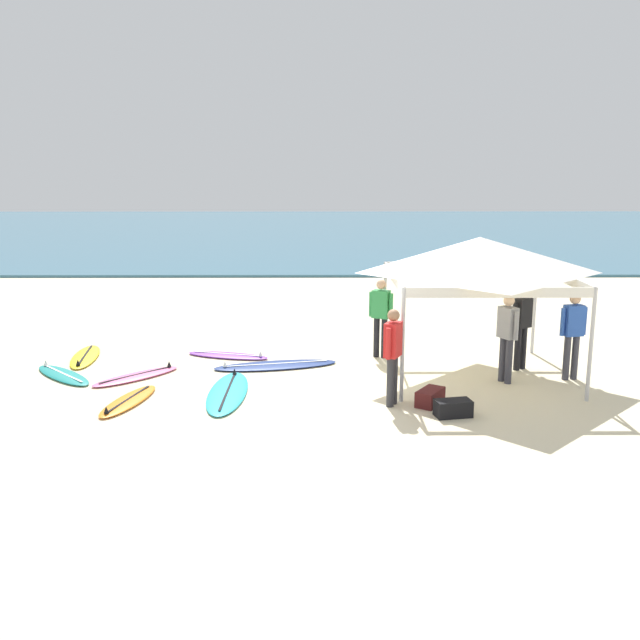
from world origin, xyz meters
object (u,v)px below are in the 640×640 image
at_px(person_grey, 507,332).
at_px(person_green, 381,313).
at_px(surfboard_pink, 137,376).
at_px(person_red, 393,350).
at_px(surfboard_teal, 63,375).
at_px(person_black, 522,322).
at_px(surfboard_purple, 228,355).
at_px(person_blue, 573,330).
at_px(canopy_tent, 479,256).
at_px(surfboard_yellow, 85,357).
at_px(surfboard_cyan, 228,392).
at_px(gear_bag_near_tent, 430,397).
at_px(surfboard_navy, 275,365).
at_px(gear_bag_by_pole, 453,408).
at_px(surfboard_orange, 128,401).

relative_size(person_grey, person_green, 1.00).
height_order(surfboard_pink, person_red, person_red).
xyz_separation_m(surfboard_teal, person_black, (9.20, 0.48, 0.95)).
xyz_separation_m(surfboard_purple, person_blue, (6.88, -1.69, 0.95)).
relative_size(canopy_tent, surfboard_yellow, 1.70).
xyz_separation_m(surfboard_yellow, person_red, (6.33, -3.09, 0.95)).
xyz_separation_m(surfboard_cyan, gear_bag_near_tent, (3.61, -0.61, 0.10)).
relative_size(surfboard_purple, surfboard_navy, 0.72).
bearing_deg(surfboard_pink, person_red, -18.66).
bearing_deg(surfboard_pink, surfboard_purple, 43.70).
bearing_deg(person_green, surfboard_cyan, -139.84).
height_order(canopy_tent, surfboard_teal, canopy_tent).
bearing_deg(surfboard_yellow, gear_bag_by_pole, -26.71).
xyz_separation_m(surfboard_cyan, surfboard_purple, (-0.30, 2.58, 0.00)).
bearing_deg(gear_bag_near_tent, surfboard_pink, 163.48).
xyz_separation_m(surfboard_purple, person_grey, (5.56, -1.87, 0.95)).
height_order(surfboard_cyan, surfboard_pink, same).
bearing_deg(person_grey, person_black, 59.14).
xyz_separation_m(canopy_tent, surfboard_purple, (-5.08, 1.35, -2.35)).
bearing_deg(person_grey, person_blue, 7.86).
height_order(person_blue, person_green, same).
distance_m(person_green, gear_bag_by_pole, 3.93).
bearing_deg(surfboard_navy, surfboard_pink, -164.07).
height_order(surfboard_cyan, surfboard_navy, same).
bearing_deg(canopy_tent, person_black, 19.93).
height_order(surfboard_teal, surfboard_purple, same).
height_order(surfboard_pink, person_blue, person_blue).
height_order(canopy_tent, surfboard_pink, canopy_tent).
bearing_deg(person_black, person_blue, -42.09).
distance_m(person_grey, gear_bag_by_pole, 2.48).
xyz_separation_m(surfboard_orange, person_black, (7.49, 2.08, 0.95)).
distance_m(surfboard_yellow, person_red, 7.11).
height_order(canopy_tent, person_grey, canopy_tent).
xyz_separation_m(surfboard_cyan, person_blue, (6.58, 0.89, 0.95)).
height_order(canopy_tent, surfboard_purple, canopy_tent).
bearing_deg(person_green, gear_bag_near_tent, -79.30).
bearing_deg(surfboard_cyan, surfboard_navy, 66.78).
relative_size(person_red, person_grey, 1.00).
bearing_deg(surfboard_orange, surfboard_cyan, 15.63).
xyz_separation_m(surfboard_pink, person_green, (4.94, 1.51, 0.95)).
bearing_deg(surfboard_pink, surfboard_yellow, 135.32).
distance_m(surfboard_teal, person_grey, 8.73).
xyz_separation_m(surfboard_pink, surfboard_orange, (0.22, -1.51, 0.00)).
xyz_separation_m(person_red, gear_bag_near_tent, (0.67, 0.00, -0.85)).
relative_size(person_blue, gear_bag_by_pole, 2.85).
relative_size(surfboard_orange, person_red, 1.11).
relative_size(surfboard_purple, person_blue, 1.12).
xyz_separation_m(surfboard_orange, person_red, (4.64, -0.13, 0.95)).
relative_size(surfboard_cyan, person_green, 1.50).
bearing_deg(person_blue, person_black, 137.91).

